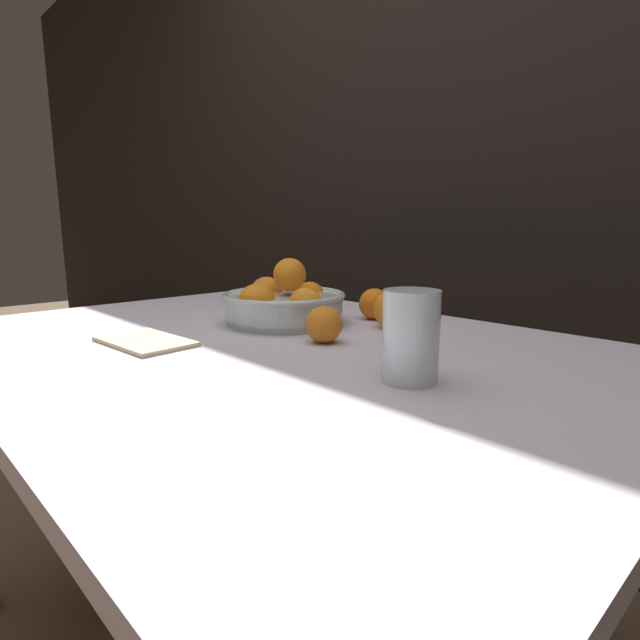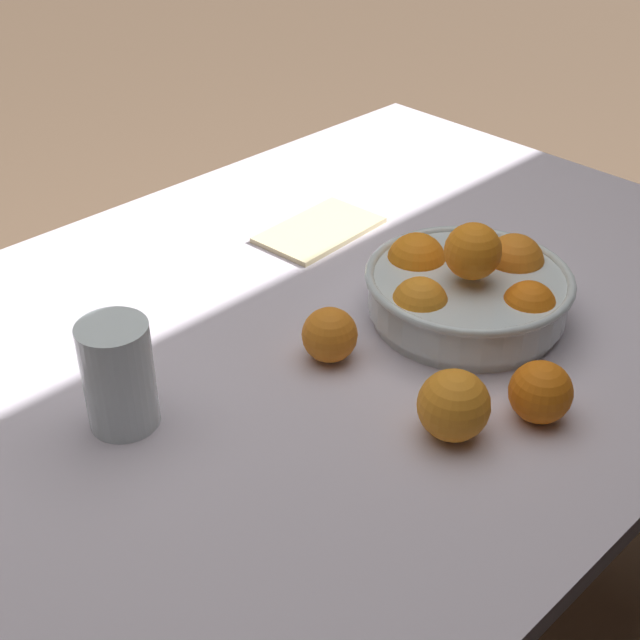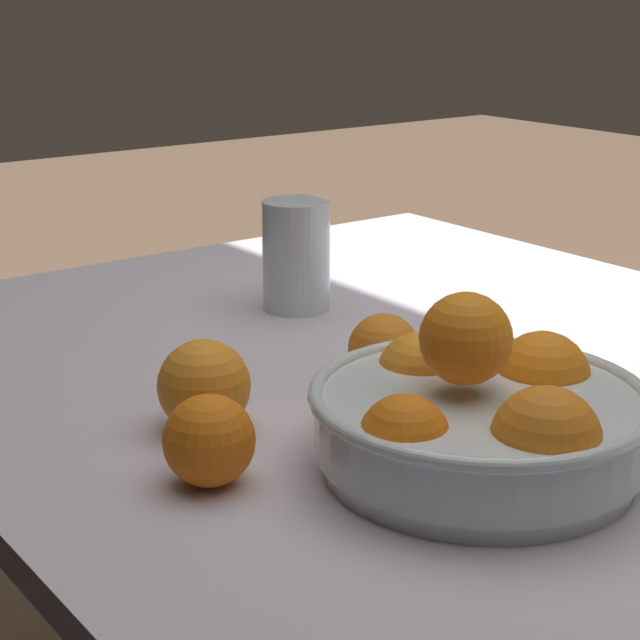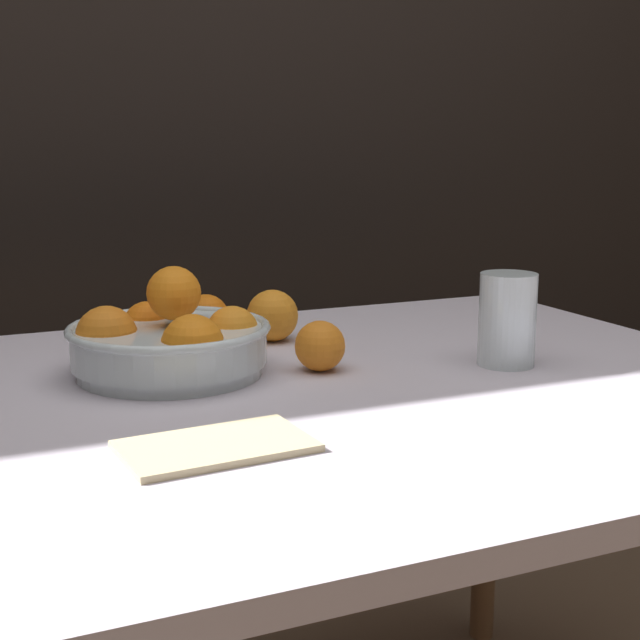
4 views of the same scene
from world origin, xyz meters
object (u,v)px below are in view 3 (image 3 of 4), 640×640
object	(u,v)px
juice_glass	(296,260)
orange_loose_front	(384,349)
orange_loose_aside	(204,386)
fruit_bowl	(481,416)
orange_loose_near_bowl	(209,440)

from	to	relation	value
juice_glass	orange_loose_front	bearing A→B (deg)	163.19
orange_loose_front	orange_loose_aside	size ratio (longest dim) A/B	0.86
fruit_bowl	orange_loose_front	bearing A→B (deg)	-17.86
fruit_bowl	orange_loose_aside	bearing A→B (deg)	34.05
fruit_bowl	orange_loose_near_bowl	world-z (taller)	fruit_bowl
orange_loose_near_bowl	orange_loose_front	world-z (taller)	orange_loose_near_bowl
fruit_bowl	orange_loose_aside	size ratio (longest dim) A/B	3.35
orange_loose_aside	juice_glass	bearing A→B (deg)	-47.90
fruit_bowl	juice_glass	bearing A→B (deg)	-17.27
fruit_bowl	orange_loose_front	world-z (taller)	fruit_bowl
fruit_bowl	orange_loose_aside	xyz separation A→B (m)	(0.20, 0.14, -0.01)
orange_loose_front	orange_loose_near_bowl	bearing A→B (deg)	109.39
orange_loose_aside	orange_loose_front	bearing A→B (deg)	-91.58
juice_glass	orange_loose_aside	size ratio (longest dim) A/B	1.60
fruit_bowl	orange_loose_near_bowl	bearing A→B (deg)	60.11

